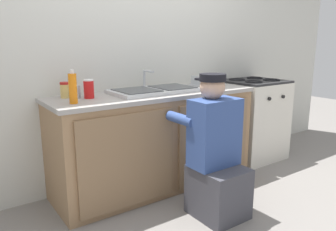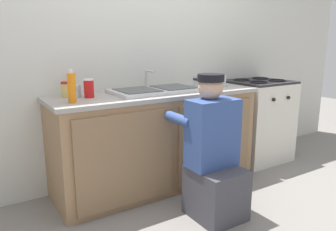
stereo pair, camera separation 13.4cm
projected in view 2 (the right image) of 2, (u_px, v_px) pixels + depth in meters
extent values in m
plane|color=gray|center=(174.00, 196.00, 2.90)|extent=(12.00, 12.00, 0.00)
cube|color=silver|center=(138.00, 51.00, 3.16)|extent=(6.00, 0.10, 2.50)
cube|color=#997551|center=(157.00, 141.00, 3.05)|extent=(1.88, 0.60, 0.86)
cube|color=#866747|center=(127.00, 161.00, 2.56)|extent=(0.83, 0.02, 0.75)
cube|color=#866747|center=(216.00, 142.00, 3.03)|extent=(0.83, 0.02, 0.75)
cube|color=#9E9993|center=(156.00, 94.00, 2.95)|extent=(1.92, 0.62, 0.04)
cube|color=silver|center=(156.00, 90.00, 2.95)|extent=(0.80, 0.44, 0.03)
cube|color=#4C4F51|center=(137.00, 90.00, 2.84)|extent=(0.33, 0.35, 0.01)
cube|color=#4C4F51|center=(174.00, 87.00, 3.04)|extent=(0.33, 0.35, 0.01)
cylinder|color=#B7BABF|center=(146.00, 80.00, 3.09)|extent=(0.02, 0.02, 0.18)
cylinder|color=#B7BABF|center=(150.00, 71.00, 3.00)|extent=(0.02, 0.16, 0.02)
cube|color=silver|center=(257.00, 121.00, 3.74)|extent=(0.66, 0.60, 0.89)
cube|color=#262628|center=(259.00, 82.00, 3.64)|extent=(0.65, 0.59, 0.02)
torus|color=black|center=(258.00, 82.00, 3.46)|extent=(0.19, 0.19, 0.02)
torus|color=black|center=(277.00, 80.00, 3.61)|extent=(0.19, 0.19, 0.02)
torus|color=black|center=(242.00, 80.00, 3.66)|extent=(0.19, 0.19, 0.02)
torus|color=black|center=(260.00, 78.00, 3.81)|extent=(0.19, 0.19, 0.02)
cylinder|color=black|center=(274.00, 100.00, 3.35)|extent=(0.04, 0.02, 0.04)
cylinder|color=black|center=(288.00, 98.00, 3.47)|extent=(0.04, 0.02, 0.04)
cube|color=#3F3F47|center=(216.00, 192.00, 2.52)|extent=(0.36, 0.40, 0.40)
cube|color=#334C8C|center=(213.00, 133.00, 2.47)|extent=(0.38, 0.22, 0.52)
sphere|color=tan|center=(211.00, 87.00, 2.43)|extent=(0.19, 0.19, 0.19)
cylinder|color=black|center=(211.00, 78.00, 2.41)|extent=(0.20, 0.20, 0.06)
cube|color=black|center=(204.00, 79.00, 2.49)|extent=(0.13, 0.09, 0.02)
cylinder|color=#334C8C|center=(179.00, 119.00, 2.53)|extent=(0.08, 0.30, 0.08)
cylinder|color=#334C8C|center=(213.00, 114.00, 2.70)|extent=(0.08, 0.30, 0.08)
cylinder|color=#ADC6CC|center=(77.00, 91.00, 2.67)|extent=(0.06, 0.06, 0.10)
cylinder|color=red|center=(89.00, 89.00, 2.65)|extent=(0.08, 0.08, 0.14)
cylinder|color=white|center=(88.00, 80.00, 2.63)|extent=(0.08, 0.08, 0.01)
cube|color=#B2B7BC|center=(210.00, 85.00, 3.31)|extent=(0.28, 0.22, 0.02)
cube|color=#B2B7BC|center=(200.00, 81.00, 3.24)|extent=(0.01, 0.21, 0.10)
cube|color=#B2B7BC|center=(219.00, 80.00, 3.36)|extent=(0.01, 0.21, 0.10)
cylinder|color=#DBB760|center=(66.00, 90.00, 2.67)|extent=(0.07, 0.07, 0.11)
cylinder|color=#B21E19|center=(65.00, 83.00, 2.66)|extent=(0.07, 0.07, 0.02)
cylinder|color=orange|center=(72.00, 88.00, 2.41)|extent=(0.06, 0.06, 0.22)
cylinder|color=white|center=(71.00, 71.00, 2.39)|extent=(0.03, 0.03, 0.03)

